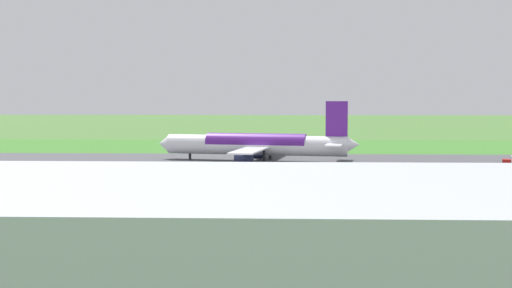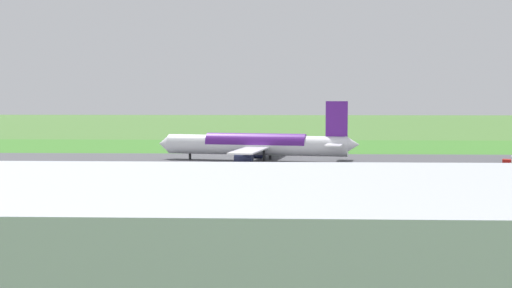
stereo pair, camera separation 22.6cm
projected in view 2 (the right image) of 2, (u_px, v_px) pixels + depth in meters
The scene contains 11 objects.
ground_plane at pixel (285, 161), 174.79m from camera, with size 800.00×800.00×0.00m, color #477233.
runway_asphalt at pixel (285, 161), 174.79m from camera, with size 600.00×41.73×0.06m, color #47474C.
apron_concrete at pixel (286, 197), 113.42m from camera, with size 440.00×110.00×0.05m, color gray.
grass_verge_foreground at pixel (284, 148), 215.99m from camera, with size 600.00×80.00×0.04m, color #3C782B.
airliner_main at pixel (257, 145), 174.69m from camera, with size 53.90×44.36×15.88m.
terminal_building at pixel (176, 266), 43.50m from camera, with size 104.91×25.66×33.40m.
service_car_followme at pixel (382, 177), 134.39m from camera, with size 4.44×2.49×1.62m.
service_truck_fuel at pixel (128, 172), 138.62m from camera, with size 6.17×4.75×2.65m.
service_car_ops at pixel (397, 171), 144.11m from camera, with size 3.96×4.44×1.62m.
no_stopping_sign at pixel (340, 144), 211.87m from camera, with size 0.60×0.10×2.76m.
traffic_cone_orange at pixel (322, 147), 216.77m from camera, with size 0.40×0.40×0.55m, color orange.
Camera 2 is at (0.55, 174.14, 17.40)m, focal length 46.70 mm.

